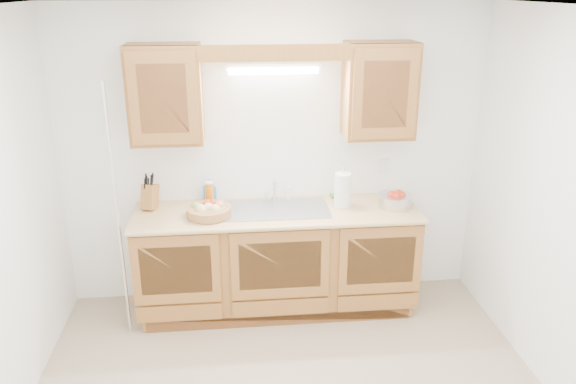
{
  "coord_description": "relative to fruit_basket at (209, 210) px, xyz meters",
  "views": [
    {
      "loc": [
        -0.33,
        -2.99,
        2.61
      ],
      "look_at": [
        0.06,
        0.85,
        1.18
      ],
      "focal_mm": 35.0,
      "sensor_mm": 36.0,
      "label": 1
    }
  ],
  "objects": [
    {
      "name": "fluorescent_fixture",
      "position": [
        0.54,
        0.29,
        1.05
      ],
      "size": [
        0.76,
        0.08,
        0.08
      ],
      "color": "white",
      "rests_on": "room"
    },
    {
      "name": "apple_bowl",
      "position": [
        1.51,
        0.04,
        0.01
      ],
      "size": [
        0.36,
        0.36,
        0.14
      ],
      "rotation": [
        0.0,
        0.0,
        -0.41
      ],
      "color": "silver",
      "rests_on": "countertop"
    },
    {
      "name": "orange_canister",
      "position": [
        0.0,
        0.24,
        0.05
      ],
      "size": [
        0.07,
        0.07,
        0.2
      ],
      "rotation": [
        0.0,
        0.0,
        -0.16
      ],
      "color": "orange",
      "rests_on": "countertop"
    },
    {
      "name": "upper_cabinet_left",
      "position": [
        -0.29,
        0.21,
        0.88
      ],
      "size": [
        0.55,
        0.33,
        0.75
      ],
      "primitive_type": "cube",
      "color": "#A2662F",
      "rests_on": "room"
    },
    {
      "name": "soap_bottle",
      "position": [
        0.0,
        0.31,
        0.05
      ],
      "size": [
        0.11,
        0.11,
        0.19
      ],
      "primitive_type": "imported",
      "rotation": [
        0.0,
        0.0,
        0.35
      ],
      "color": "#2A7CD5",
      "rests_on": "countertop"
    },
    {
      "name": "outlet_plate",
      "position": [
        1.49,
        0.37,
        0.2
      ],
      "size": [
        0.08,
        0.01,
        0.12
      ],
      "primitive_type": "cube",
      "color": "white",
      "rests_on": "room"
    },
    {
      "name": "valance",
      "position": [
        0.54,
        0.07,
        1.19
      ],
      "size": [
        2.2,
        0.05,
        0.12
      ],
      "primitive_type": "cube",
      "color": "#A2662F",
      "rests_on": "room"
    },
    {
      "name": "paper_towel",
      "position": [
        1.08,
        0.09,
        0.09
      ],
      "size": [
        0.16,
        0.16,
        0.34
      ],
      "rotation": [
        0.0,
        0.0,
        -0.15
      ],
      "color": "silver",
      "rests_on": "countertop"
    },
    {
      "name": "sink",
      "position": [
        0.54,
        0.08,
        -0.12
      ],
      "size": [
        0.84,
        0.46,
        0.36
      ],
      "color": "#9E9EA3",
      "rests_on": "countertop"
    },
    {
      "name": "wire_shelf_pole",
      "position": [
        -0.66,
        -0.19,
        0.05
      ],
      "size": [
        0.03,
        0.03,
        2.0
      ],
      "primitive_type": "cylinder",
      "color": "silver",
      "rests_on": "ground"
    },
    {
      "name": "knife_block",
      "position": [
        -0.48,
        0.2,
        0.06
      ],
      "size": [
        0.15,
        0.19,
        0.3
      ],
      "rotation": [
        0.0,
        0.0,
        -0.36
      ],
      "color": "#A2662F",
      "rests_on": "countertop"
    },
    {
      "name": "room",
      "position": [
        0.54,
        -1.12,
        0.3
      ],
      "size": [
        3.52,
        3.5,
        2.5
      ],
      "color": "tan",
      "rests_on": "ground"
    },
    {
      "name": "upper_cabinet_right",
      "position": [
        1.37,
        0.21,
        0.88
      ],
      "size": [
        0.55,
        0.33,
        0.75
      ],
      "primitive_type": "cube",
      "color": "#A2662F",
      "rests_on": "room"
    },
    {
      "name": "countertop",
      "position": [
        0.54,
        0.06,
        -0.07
      ],
      "size": [
        2.3,
        0.63,
        0.04
      ],
      "primitive_type": "cube",
      "color": "#E0BC75",
      "rests_on": "base_cabinets"
    },
    {
      "name": "sponge",
      "position": [
        1.08,
        0.31,
        -0.04
      ],
      "size": [
        0.11,
        0.08,
        0.02
      ],
      "rotation": [
        0.0,
        0.0,
        0.1
      ],
      "color": "#CC333F",
      "rests_on": "countertop"
    },
    {
      "name": "fruit_basket",
      "position": [
        0.0,
        0.0,
        0.0
      ],
      "size": [
        0.46,
        0.46,
        0.11
      ],
      "rotation": [
        0.0,
        0.0,
        -0.38
      ],
      "color": "#B57D49",
      "rests_on": "countertop"
    },
    {
      "name": "base_cabinets",
      "position": [
        0.54,
        0.08,
        -0.51
      ],
      "size": [
        2.2,
        0.6,
        0.86
      ],
      "primitive_type": "cube",
      "color": "#A2662F",
      "rests_on": "ground"
    }
  ]
}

